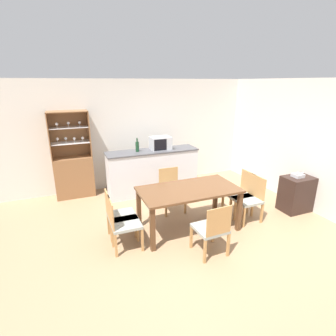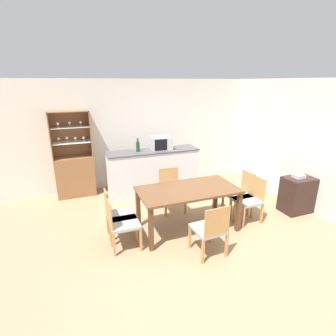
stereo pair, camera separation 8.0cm
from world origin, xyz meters
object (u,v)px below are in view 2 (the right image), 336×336
at_px(side_cabinet, 297,195).
at_px(dining_chair_head_near, 210,229).
at_px(dining_table, 188,194).
at_px(display_cabinet, 75,171).
at_px(dining_chair_side_right_near, 249,199).
at_px(dining_chair_side_left_near, 121,223).
at_px(dining_chair_side_left_far, 118,215).
at_px(microwave, 161,143).
at_px(dining_chair_head_far, 171,190).
at_px(dining_chair_side_right_far, 240,194).
at_px(telephone, 299,176).
at_px(wine_bottle, 138,146).

bearing_deg(side_cabinet, dining_chair_head_near, -165.31).
bearing_deg(dining_table, display_cabinet, 128.05).
distance_m(dining_chair_side_right_near, dining_chair_side_left_near, 2.36).
bearing_deg(dining_chair_side_left_far, dining_chair_head_near, 52.56).
bearing_deg(dining_table, microwave, 85.19).
bearing_deg(display_cabinet, dining_chair_head_near, -59.83).
height_order(dining_chair_head_far, dining_chair_side_left_far, same).
height_order(dining_table, dining_chair_head_far, dining_chair_head_far).
xyz_separation_m(dining_chair_head_near, side_cabinet, (2.30, 0.60, -0.07)).
bearing_deg(dining_chair_head_near, display_cabinet, 117.91).
bearing_deg(microwave, dining_chair_side_right_near, -61.76).
bearing_deg(dining_chair_side_right_near, dining_chair_head_near, 117.88).
relative_size(dining_chair_head_near, dining_chair_side_right_near, 1.00).
bearing_deg(side_cabinet, dining_chair_side_right_far, 164.69).
height_order(dining_table, side_cabinet, dining_table).
relative_size(dining_chair_side_left_far, telephone, 4.39).
bearing_deg(dining_table, dining_chair_head_near, -89.86).
height_order(dining_chair_side_right_far, microwave, microwave).
height_order(wine_bottle, telephone, wine_bottle).
distance_m(dining_chair_side_left_near, side_cabinet, 3.49).
relative_size(dining_chair_side_right_near, microwave, 1.86).
bearing_deg(dining_chair_head_far, wine_bottle, -67.13).
height_order(dining_chair_head_near, dining_chair_side_right_near, same).
xyz_separation_m(dining_chair_side_right_far, dining_chair_side_right_near, (-0.00, -0.26, 0.00)).
bearing_deg(dining_chair_head_near, telephone, 12.81).
bearing_deg(dining_chair_side_right_far, microwave, 31.05).
relative_size(display_cabinet, dining_chair_side_left_far, 2.26).
bearing_deg(dining_chair_side_right_far, dining_chair_head_near, 126.83).
relative_size(dining_chair_side_left_far, dining_chair_side_right_far, 1.00).
bearing_deg(wine_bottle, dining_table, -77.63).
distance_m(dining_chair_side_left_far, side_cabinet, 3.50).
xyz_separation_m(dining_chair_side_left_near, microwave, (1.33, 1.92, 0.73)).
bearing_deg(dining_chair_side_left_near, dining_chair_head_far, 128.41).
height_order(dining_chair_head_near, dining_chair_side_left_near, same).
bearing_deg(dining_chair_side_left_far, wine_bottle, 154.71).
bearing_deg(dining_chair_side_right_near, telephone, -92.60).
distance_m(dining_table, dining_chair_head_far, 0.81).
height_order(dining_table, dining_chair_side_left_far, dining_chair_side_left_far).
relative_size(dining_chair_head_near, side_cabinet, 1.18).
bearing_deg(dining_chair_head_near, dining_table, 87.88).
bearing_deg(dining_table, dining_chair_side_right_far, 6.42).
distance_m(dining_table, side_cabinet, 2.33).
bearing_deg(dining_chair_side_left_far, display_cabinet, -164.71).
distance_m(display_cabinet, dining_chair_side_left_far, 2.18).
height_order(dining_chair_head_near, side_cabinet, dining_chair_head_near).
bearing_deg(telephone, microwave, 137.51).
bearing_deg(dining_table, wine_bottle, 102.37).
xyz_separation_m(dining_table, dining_chair_head_near, (0.00, -0.78, -0.24)).
bearing_deg(microwave, side_cabinet, -42.33).
relative_size(display_cabinet, microwave, 4.20).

